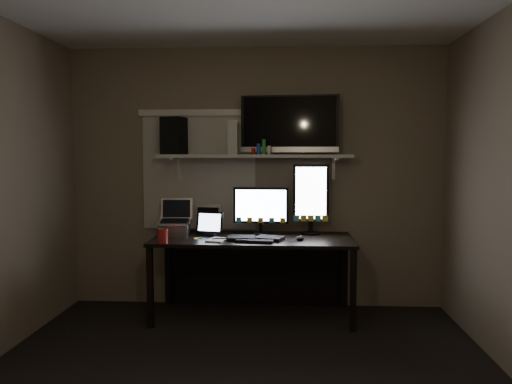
# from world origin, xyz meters

# --- Properties ---
(back_wall) EXTENTS (3.60, 0.00, 3.60)m
(back_wall) POSITION_xyz_m (0.00, 1.80, 1.25)
(back_wall) COLOR #7A6857
(back_wall) RESTS_ON floor
(window_blinds) EXTENTS (1.10, 0.02, 1.10)m
(window_blinds) POSITION_xyz_m (-0.55, 1.79, 1.30)
(window_blinds) COLOR beige
(window_blinds) RESTS_ON back_wall
(desk) EXTENTS (1.80, 0.75, 0.73)m
(desk) POSITION_xyz_m (0.00, 1.55, 0.55)
(desk) COLOR black
(desk) RESTS_ON floor
(wall_shelf) EXTENTS (1.80, 0.35, 0.03)m
(wall_shelf) POSITION_xyz_m (0.00, 1.62, 1.46)
(wall_shelf) COLOR #B7B6B2
(wall_shelf) RESTS_ON back_wall
(monitor_landscape) EXTENTS (0.52, 0.08, 0.45)m
(monitor_landscape) POSITION_xyz_m (0.06, 1.59, 0.96)
(monitor_landscape) COLOR black
(monitor_landscape) RESTS_ON desk
(monitor_portrait) EXTENTS (0.34, 0.06, 0.67)m
(monitor_portrait) POSITION_xyz_m (0.53, 1.65, 1.07)
(monitor_portrait) COLOR black
(monitor_portrait) RESTS_ON desk
(keyboard) EXTENTS (0.52, 0.26, 0.03)m
(keyboard) POSITION_xyz_m (0.03, 1.31, 0.75)
(keyboard) COLOR black
(keyboard) RESTS_ON desk
(mouse) EXTENTS (0.09, 0.12, 0.04)m
(mouse) POSITION_xyz_m (0.42, 1.31, 0.75)
(mouse) COLOR black
(mouse) RESTS_ON desk
(notepad) EXTENTS (0.19, 0.24, 0.01)m
(notepad) POSITION_xyz_m (-0.30, 1.26, 0.74)
(notepad) COLOR silver
(notepad) RESTS_ON desk
(tablet) EXTENTS (0.27, 0.16, 0.22)m
(tablet) POSITION_xyz_m (-0.40, 1.50, 0.84)
(tablet) COLOR black
(tablet) RESTS_ON desk
(file_sorter) EXTENTS (0.22, 0.13, 0.26)m
(file_sorter) POSITION_xyz_m (-0.45, 1.75, 0.86)
(file_sorter) COLOR black
(file_sorter) RESTS_ON desk
(laptop) EXTENTS (0.31, 0.26, 0.33)m
(laptop) POSITION_xyz_m (-0.73, 1.48, 0.89)
(laptop) COLOR silver
(laptop) RESTS_ON desk
(cup) EXTENTS (0.11, 0.11, 0.12)m
(cup) POSITION_xyz_m (-0.75, 1.10, 0.79)
(cup) COLOR maroon
(cup) RESTS_ON desk
(sticky_notes) EXTENTS (0.39, 0.33, 0.00)m
(sticky_notes) POSITION_xyz_m (-0.35, 1.37, 0.73)
(sticky_notes) COLOR yellow
(sticky_notes) RESTS_ON desk
(tv) EXTENTS (0.93, 0.26, 0.55)m
(tv) POSITION_xyz_m (0.33, 1.67, 1.75)
(tv) COLOR black
(tv) RESTS_ON wall_shelf
(game_console) EXTENTS (0.09, 0.26, 0.31)m
(game_console) POSITION_xyz_m (-0.19, 1.60, 1.63)
(game_console) COLOR beige
(game_console) RESTS_ON wall_shelf
(speaker) EXTENTS (0.23, 0.26, 0.35)m
(speaker) POSITION_xyz_m (-0.76, 1.64, 1.65)
(speaker) COLOR black
(speaker) RESTS_ON wall_shelf
(bottles) EXTENTS (0.22, 0.10, 0.14)m
(bottles) POSITION_xyz_m (0.07, 1.59, 1.55)
(bottles) COLOR #A50F0C
(bottles) RESTS_ON wall_shelf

